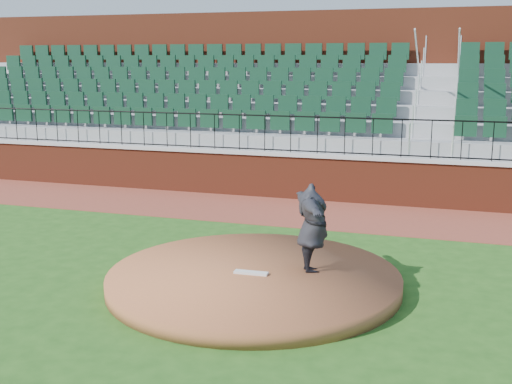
{
  "coord_description": "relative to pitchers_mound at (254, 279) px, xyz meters",
  "views": [
    {
      "loc": [
        3.77,
        -10.25,
        3.86
      ],
      "look_at": [
        0.0,
        1.5,
        1.3
      ],
      "focal_mm": 45.25,
      "sensor_mm": 36.0,
      "label": 1
    }
  ],
  "objects": [
    {
      "name": "concourse_wall",
      "position": [
        -0.5,
        12.71,
        2.62
      ],
      "size": [
        34.0,
        0.5,
        5.5
      ],
      "primitive_type": "cube",
      "color": "maroon",
      "rests_on": "ground"
    },
    {
      "name": "pitchers_mound",
      "position": [
        0.0,
        0.0,
        0.0
      ],
      "size": [
        5.04,
        5.04,
        0.25
      ],
      "primitive_type": "cylinder",
      "color": "brown",
      "rests_on": "ground"
    },
    {
      "name": "field_wall",
      "position": [
        -0.5,
        7.19,
        0.47
      ],
      "size": [
        34.0,
        0.35,
        1.2
      ],
      "primitive_type": "cube",
      "color": "maroon",
      "rests_on": "ground"
    },
    {
      "name": "pitcher",
      "position": [
        0.93,
        0.38,
        0.9
      ],
      "size": [
        1.23,
        1.95,
        1.55
      ],
      "primitive_type": "imported",
      "rotation": [
        0.0,
        0.0,
        1.98
      ],
      "color": "black",
      "rests_on": "pitchers_mound"
    },
    {
      "name": "wall_cap",
      "position": [
        -0.5,
        7.19,
        1.12
      ],
      "size": [
        34.0,
        0.45,
        0.1
      ],
      "primitive_type": "cube",
      "color": "#B7B7B7",
      "rests_on": "field_wall"
    },
    {
      "name": "warning_track",
      "position": [
        -0.5,
        5.59,
        -0.12
      ],
      "size": [
        34.0,
        3.2,
        0.01
      ],
      "primitive_type": "cube",
      "color": "brown",
      "rests_on": "ground"
    },
    {
      "name": "seating_stands",
      "position": [
        -0.5,
        9.91,
        2.18
      ],
      "size": [
        34.0,
        5.1,
        4.6
      ],
      "primitive_type": null,
      "color": "gray",
      "rests_on": "ground"
    },
    {
      "name": "wall_railing",
      "position": [
        -0.5,
        7.19,
        1.67
      ],
      "size": [
        34.0,
        0.05,
        1.0
      ],
      "primitive_type": null,
      "color": "black",
      "rests_on": "wall_cap"
    },
    {
      "name": "pitching_rubber",
      "position": [
        -0.02,
        -0.08,
        0.14
      ],
      "size": [
        0.59,
        0.17,
        0.04
      ],
      "primitive_type": "cube",
      "rotation": [
        0.0,
        0.0,
        0.04
      ],
      "color": "silver",
      "rests_on": "pitchers_mound"
    },
    {
      "name": "ground",
      "position": [
        -0.5,
        0.19,
        -0.12
      ],
      "size": [
        90.0,
        90.0,
        0.0
      ],
      "primitive_type": "plane",
      "color": "#204D16",
      "rests_on": "ground"
    }
  ]
}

